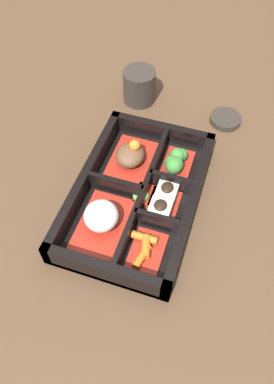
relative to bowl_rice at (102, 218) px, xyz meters
name	(u,v)px	position (x,y,z in m)	size (l,w,h in m)	color
ground_plane	(137,201)	(0.07, -0.03, -0.03)	(3.00, 3.00, 0.00)	#4C3523
bento_base	(137,199)	(0.07, -0.03, -0.03)	(0.30, 0.19, 0.01)	black
bento_rim	(139,194)	(0.07, -0.04, -0.01)	(0.30, 0.19, 0.04)	black
bowl_rice	(102,218)	(0.00, 0.00, 0.00)	(0.11, 0.07, 0.05)	maroon
bowl_stew	(131,157)	(0.13, 0.00, 0.00)	(0.11, 0.07, 0.05)	maroon
bowl_carrots	(146,249)	(-0.02, -0.08, -0.01)	(0.07, 0.05, 0.02)	maroon
bowl_tofu	(163,203)	(0.06, -0.08, -0.01)	(0.08, 0.05, 0.04)	maroon
bowl_greens	(175,163)	(0.14, -0.08, 0.00)	(0.08, 0.05, 0.03)	maroon
bowl_pickles	(143,194)	(0.07, -0.04, -0.02)	(0.04, 0.03, 0.01)	maroon
tea_cup	(139,85)	(0.31, 0.04, 0.00)	(0.06, 0.06, 0.07)	#2D2823
sauce_dish	(225,119)	(0.30, -0.14, -0.02)	(0.06, 0.06, 0.01)	#2D2823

